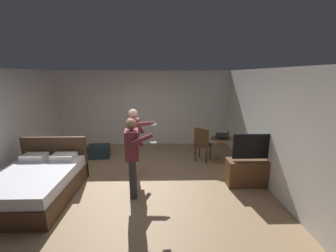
{
  "coord_description": "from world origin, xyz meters",
  "views": [
    {
      "loc": [
        0.65,
        -4.55,
        2.44
      ],
      "look_at": [
        0.77,
        0.31,
        1.29
      ],
      "focal_mm": 23.29,
      "sensor_mm": 36.0,
      "label": 1
    }
  ],
  "objects_px": {
    "tv_flatscreen": "(252,170)",
    "person_blue_shirt": "(133,153)",
    "bed": "(36,183)",
    "wooden_chair": "(202,143)",
    "laptop": "(221,137)",
    "bottle_on_table": "(228,135)",
    "person_striped_shirt": "(134,138)",
    "side_table": "(222,146)",
    "suitcase_dark": "(99,151)"
  },
  "relations": [
    {
      "from": "tv_flatscreen",
      "to": "person_blue_shirt",
      "type": "height_order",
      "value": "person_blue_shirt"
    },
    {
      "from": "bed",
      "to": "wooden_chair",
      "type": "distance_m",
      "value": 4.13
    },
    {
      "from": "tv_flatscreen",
      "to": "wooden_chair",
      "type": "height_order",
      "value": "tv_flatscreen"
    },
    {
      "from": "laptop",
      "to": "bottle_on_table",
      "type": "bearing_deg",
      "value": -11.91
    },
    {
      "from": "wooden_chair",
      "to": "person_striped_shirt",
      "type": "relative_size",
      "value": 0.6
    },
    {
      "from": "side_table",
      "to": "person_striped_shirt",
      "type": "distance_m",
      "value": 2.54
    },
    {
      "from": "suitcase_dark",
      "to": "person_blue_shirt",
      "type": "bearing_deg",
      "value": -64.37
    },
    {
      "from": "side_table",
      "to": "person_blue_shirt",
      "type": "height_order",
      "value": "person_blue_shirt"
    },
    {
      "from": "wooden_chair",
      "to": "suitcase_dark",
      "type": "distance_m",
      "value": 3.08
    },
    {
      "from": "person_striped_shirt",
      "to": "suitcase_dark",
      "type": "relative_size",
      "value": 2.7
    },
    {
      "from": "side_table",
      "to": "suitcase_dark",
      "type": "xyz_separation_m",
      "value": [
        -3.59,
        0.4,
        -0.28
      ]
    },
    {
      "from": "tv_flatscreen",
      "to": "person_striped_shirt",
      "type": "distance_m",
      "value": 2.8
    },
    {
      "from": "side_table",
      "to": "laptop",
      "type": "bearing_deg",
      "value": -132.91
    },
    {
      "from": "suitcase_dark",
      "to": "laptop",
      "type": "bearing_deg",
      "value": -13.12
    },
    {
      "from": "person_striped_shirt",
      "to": "tv_flatscreen",
      "type": "bearing_deg",
      "value": -11.58
    },
    {
      "from": "side_table",
      "to": "person_blue_shirt",
      "type": "distance_m",
      "value": 2.9
    },
    {
      "from": "suitcase_dark",
      "to": "side_table",
      "type": "bearing_deg",
      "value": -12.38
    },
    {
      "from": "tv_flatscreen",
      "to": "laptop",
      "type": "height_order",
      "value": "tv_flatscreen"
    },
    {
      "from": "side_table",
      "to": "person_blue_shirt",
      "type": "xyz_separation_m",
      "value": [
        -2.28,
        -1.73,
        0.46
      ]
    },
    {
      "from": "wooden_chair",
      "to": "side_table",
      "type": "bearing_deg",
      "value": -4.92
    },
    {
      "from": "bottle_on_table",
      "to": "wooden_chair",
      "type": "bearing_deg",
      "value": 169.52
    },
    {
      "from": "side_table",
      "to": "laptop",
      "type": "relative_size",
      "value": 1.82
    },
    {
      "from": "side_table",
      "to": "wooden_chair",
      "type": "height_order",
      "value": "wooden_chair"
    },
    {
      "from": "bed",
      "to": "suitcase_dark",
      "type": "relative_size",
      "value": 3.21
    },
    {
      "from": "laptop",
      "to": "bed",
      "type": "bearing_deg",
      "value": -157.97
    },
    {
      "from": "side_table",
      "to": "suitcase_dark",
      "type": "height_order",
      "value": "side_table"
    },
    {
      "from": "person_blue_shirt",
      "to": "bottle_on_table",
      "type": "bearing_deg",
      "value": 34.34
    },
    {
      "from": "bottle_on_table",
      "to": "bed",
      "type": "bearing_deg",
      "value": -159.22
    },
    {
      "from": "side_table",
      "to": "person_striped_shirt",
      "type": "relative_size",
      "value": 0.42
    },
    {
      "from": "tv_flatscreen",
      "to": "bottle_on_table",
      "type": "relative_size",
      "value": 5.12
    },
    {
      "from": "tv_flatscreen",
      "to": "suitcase_dark",
      "type": "bearing_deg",
      "value": 155.75
    },
    {
      "from": "laptop",
      "to": "wooden_chair",
      "type": "bearing_deg",
      "value": 170.02
    },
    {
      "from": "wooden_chair",
      "to": "suitcase_dark",
      "type": "bearing_deg",
      "value": 173.36
    },
    {
      "from": "side_table",
      "to": "wooden_chair",
      "type": "bearing_deg",
      "value": 175.08
    },
    {
      "from": "person_blue_shirt",
      "to": "suitcase_dark",
      "type": "xyz_separation_m",
      "value": [
        -1.31,
        2.13,
        -0.74
      ]
    },
    {
      "from": "side_table",
      "to": "person_blue_shirt",
      "type": "relative_size",
      "value": 0.43
    },
    {
      "from": "tv_flatscreen",
      "to": "person_blue_shirt",
      "type": "distance_m",
      "value": 2.7
    },
    {
      "from": "bottle_on_table",
      "to": "person_striped_shirt",
      "type": "relative_size",
      "value": 0.14
    },
    {
      "from": "side_table",
      "to": "bottle_on_table",
      "type": "xyz_separation_m",
      "value": [
        0.14,
        -0.08,
        0.33
      ]
    },
    {
      "from": "tv_flatscreen",
      "to": "person_blue_shirt",
      "type": "relative_size",
      "value": 0.74
    },
    {
      "from": "side_table",
      "to": "laptop",
      "type": "xyz_separation_m",
      "value": [
        -0.04,
        -0.04,
        0.28
      ]
    },
    {
      "from": "laptop",
      "to": "suitcase_dark",
      "type": "relative_size",
      "value": 0.62
    },
    {
      "from": "bottle_on_table",
      "to": "suitcase_dark",
      "type": "bearing_deg",
      "value": 172.65
    },
    {
      "from": "tv_flatscreen",
      "to": "side_table",
      "type": "bearing_deg",
      "value": 103.72
    },
    {
      "from": "laptop",
      "to": "person_blue_shirt",
      "type": "distance_m",
      "value": 2.81
    },
    {
      "from": "bed",
      "to": "tv_flatscreen",
      "type": "xyz_separation_m",
      "value": [
        4.59,
        0.38,
        0.06
      ]
    },
    {
      "from": "wooden_chair",
      "to": "person_blue_shirt",
      "type": "bearing_deg",
      "value": -134.21
    },
    {
      "from": "person_striped_shirt",
      "to": "suitcase_dark",
      "type": "height_order",
      "value": "person_striped_shirt"
    },
    {
      "from": "bottle_on_table",
      "to": "person_blue_shirt",
      "type": "height_order",
      "value": "person_blue_shirt"
    },
    {
      "from": "suitcase_dark",
      "to": "wooden_chair",
      "type": "bearing_deg",
      "value": -12.64
    }
  ]
}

